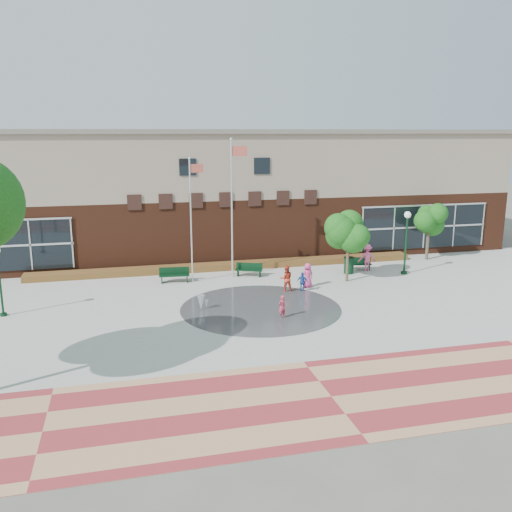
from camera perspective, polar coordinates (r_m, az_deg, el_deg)
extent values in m
plane|color=#666056|center=(25.76, 2.15, -7.59)|extent=(120.00, 120.00, 0.00)
cube|color=#A8A8A0|center=(29.41, 0.00, -4.93)|extent=(46.00, 18.00, 0.01)
cube|color=#9A2D33|center=(19.70, 7.94, -14.48)|extent=(46.00, 6.00, 0.01)
cylinder|color=#383A3D|center=(28.49, 0.48, -5.53)|extent=(8.40, 8.40, 0.01)
cube|color=#522617|center=(41.78, -4.45, 3.57)|extent=(44.00, 10.00, 4.50)
cube|color=gray|center=(41.29, -4.56, 9.74)|extent=(44.00, 10.00, 4.50)
cube|color=slate|center=(41.22, -4.62, 12.93)|extent=(44.40, 10.40, 0.30)
cube|color=black|center=(42.31, 17.25, 2.95)|extent=(10.00, 0.12, 3.19)
cube|color=black|center=(35.97, -7.21, 9.28)|extent=(1.10, 0.10, 1.10)
cube|color=black|center=(36.89, 0.62, 9.47)|extent=(1.10, 0.10, 1.10)
cube|color=#A4271A|center=(36.55, -2.86, -1.38)|extent=(26.00, 1.20, 0.40)
cylinder|color=silver|center=(32.82, -6.85, 3.57)|extent=(0.09, 0.09, 7.48)
sphere|color=silver|center=(32.42, -7.04, 10.18)|extent=(0.15, 0.15, 0.15)
cube|color=#C45042|center=(32.52, -6.29, 9.16)|extent=(0.82, 0.06, 0.50)
cylinder|color=silver|center=(33.72, -2.56, 4.81)|extent=(0.11, 0.11, 8.54)
sphere|color=silver|center=(33.38, -2.64, 12.18)|extent=(0.18, 0.18, 0.18)
cube|color=#C45042|center=(33.47, -1.77, 10.97)|extent=(0.98, 0.09, 0.60)
cylinder|color=black|center=(29.71, -25.32, -2.81)|extent=(0.11, 0.11, 3.21)
cylinder|color=black|center=(30.13, -25.04, -5.62)|extent=(0.34, 0.34, 0.15)
cylinder|color=black|center=(36.10, 15.48, 0.99)|extent=(0.13, 0.13, 3.70)
cylinder|color=black|center=(36.49, 15.31, -1.71)|extent=(0.39, 0.39, 0.17)
sphere|color=white|center=(35.75, 15.67, 4.20)|extent=(0.44, 0.44, 0.44)
cube|color=black|center=(33.50, -8.59, -2.03)|extent=(1.88, 0.68, 0.06)
cube|color=black|center=(33.66, -8.60, -1.55)|extent=(1.83, 0.22, 0.46)
cube|color=black|center=(34.51, -0.76, -1.50)|extent=(1.75, 1.09, 0.06)
cube|color=black|center=(34.66, -0.70, -1.07)|extent=(1.58, 0.70, 0.42)
cube|color=black|center=(36.72, 10.75, -0.85)|extent=(1.74, 0.81, 0.06)
cube|color=black|center=(36.87, 10.70, -0.45)|extent=(1.65, 0.40, 0.42)
cylinder|color=black|center=(35.71, 9.74, -1.02)|extent=(0.63, 0.63, 1.05)
cylinder|color=black|center=(35.58, 9.78, -0.17)|extent=(0.67, 0.67, 0.06)
cylinder|color=#3F3628|center=(33.67, 9.60, -0.57)|extent=(0.17, 0.17, 2.53)
cylinder|color=#3F3628|center=(40.82, 17.61, 1.31)|extent=(0.21, 0.21, 2.46)
cone|color=white|center=(28.36, -5.79, -5.70)|extent=(0.40, 0.40, 0.77)
cone|color=white|center=(28.61, -5.21, -5.52)|extent=(0.19, 0.19, 0.43)
imported|color=#C23752|center=(26.88, 2.75, -5.37)|extent=(0.52, 0.45, 1.19)
imported|color=red|center=(31.26, 3.20, -2.38)|extent=(0.84, 0.69, 1.57)
imported|color=#DB3F86|center=(32.21, 5.47, -2.04)|extent=(0.81, 0.63, 1.47)
imported|color=#1F479D|center=(31.37, 4.92, -2.75)|extent=(0.72, 0.60, 1.15)
imported|color=#EE5B92|center=(36.59, 11.59, -0.16)|extent=(1.23, 0.78, 1.81)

